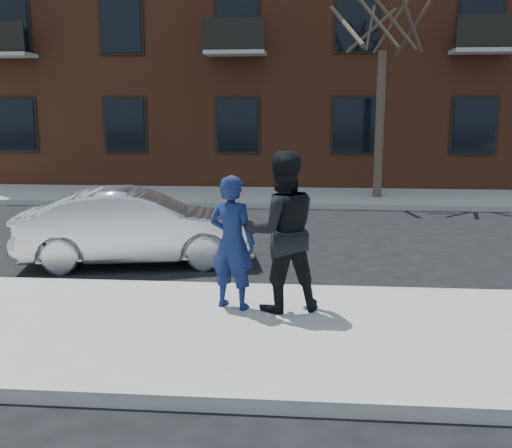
# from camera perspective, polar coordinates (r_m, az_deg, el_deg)

# --- Properties ---
(ground) EXTENTS (100.00, 100.00, 0.00)m
(ground) POSITION_cam_1_polar(r_m,az_deg,el_deg) (7.79, -13.90, -9.58)
(ground) COLOR black
(ground) RESTS_ON ground
(near_sidewalk) EXTENTS (50.00, 3.50, 0.15)m
(near_sidewalk) POSITION_cam_1_polar(r_m,az_deg,el_deg) (7.54, -14.54, -9.69)
(near_sidewalk) COLOR gray
(near_sidewalk) RESTS_ON ground
(near_curb) EXTENTS (50.00, 0.10, 0.15)m
(near_curb) POSITION_cam_1_polar(r_m,az_deg,el_deg) (9.17, -10.80, -5.86)
(near_curb) COLOR #999691
(near_curb) RESTS_ON ground
(far_sidewalk) EXTENTS (50.00, 3.50, 0.15)m
(far_sidewalk) POSITION_cam_1_polar(r_m,az_deg,el_deg) (18.49, -2.66, 2.67)
(far_sidewalk) COLOR gray
(far_sidewalk) RESTS_ON ground
(far_curb) EXTENTS (50.00, 0.10, 0.15)m
(far_curb) POSITION_cam_1_polar(r_m,az_deg,el_deg) (16.73, -3.48, 1.80)
(far_curb) COLOR #999691
(far_curb) RESTS_ON ground
(apartment_building) EXTENTS (24.30, 10.30, 12.30)m
(apartment_building) POSITION_cam_1_polar(r_m,az_deg,el_deg) (25.14, 4.16, 18.68)
(apartment_building) COLOR brown
(apartment_building) RESTS_ON ground
(street_tree) EXTENTS (3.60, 3.60, 6.80)m
(street_tree) POSITION_cam_1_polar(r_m,az_deg,el_deg) (18.24, 12.10, 19.52)
(street_tree) COLOR #3C2E23
(street_tree) RESTS_ON far_sidewalk
(silver_sedan) EXTENTS (4.22, 2.18, 1.32)m
(silver_sedan) POSITION_cam_1_polar(r_m,az_deg,el_deg) (10.68, -11.30, -0.28)
(silver_sedan) COLOR silver
(silver_sedan) RESTS_ON ground
(man_hoodie) EXTENTS (0.73, 0.61, 1.73)m
(man_hoodie) POSITION_cam_1_polar(r_m,az_deg,el_deg) (7.64, -2.30, -1.75)
(man_hoodie) COLOR navy
(man_hoodie) RESTS_ON near_sidewalk
(man_peacoat) EXTENTS (1.17, 1.03, 2.03)m
(man_peacoat) POSITION_cam_1_polar(r_m,az_deg,el_deg) (7.54, 2.45, -0.74)
(man_peacoat) COLOR black
(man_peacoat) RESTS_ON near_sidewalk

